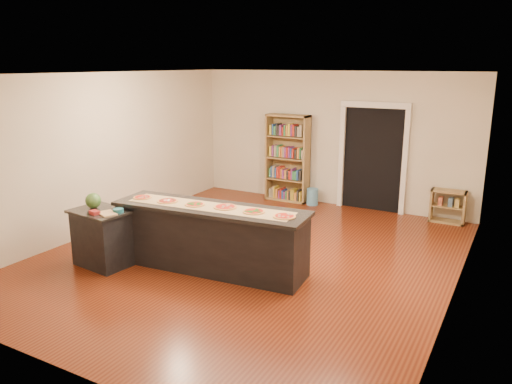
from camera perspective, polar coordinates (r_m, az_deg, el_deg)
The scene contains 18 objects.
room at distance 7.51m, azimuth -0.74°, elevation 2.62°, with size 6.00×7.00×2.80m.
doorway at distance 10.37m, azimuth 13.23°, elevation 4.45°, with size 1.40×0.09×2.21m.
kitchen_island at distance 7.32m, azimuth -5.21°, elevation -5.23°, with size 2.90×0.79×0.96m.
side_counter at distance 7.80m, azimuth -17.12°, elevation -4.98°, with size 0.86×0.63×0.85m.
bookshelf at distance 10.87m, azimuth 3.61°, elevation 3.87°, with size 0.94×0.34×1.89m, color #9B7D4B.
low_shelf at distance 10.12m, azimuth 21.07°, elevation -1.54°, with size 0.63×0.27×0.63m, color #9B7D4B.
waste_bin at distance 10.72m, azimuth 6.46°, elevation -0.54°, with size 0.24×0.24×0.36m, color #508CB3.
kraft_paper at distance 7.16m, azimuth -5.34°, elevation -1.67°, with size 2.52×0.45×0.00m, color #967B4D.
watermelon at distance 7.79m, azimuth -18.11°, elevation -0.94°, with size 0.23×0.23×0.23m, color #144214.
cutting_board at distance 7.44m, azimuth -16.63°, elevation -2.37°, with size 0.30×0.20×0.02m, color tan.
package_red at distance 7.49m, azimuth -17.96°, elevation -2.23°, with size 0.15×0.10×0.05m, color maroon.
package_teal at distance 7.48m, azimuth -15.46°, elevation -2.06°, with size 0.15×0.15×0.06m, color #195966.
pizza_a at distance 7.77m, azimuth -12.85°, elevation -0.60°, with size 0.29×0.29×0.02m.
pizza_b at distance 7.50m, azimuth -10.07°, elevation -1.00°, with size 0.31×0.31×0.02m.
pizza_c at distance 7.26m, azimuth -7.01°, elevation -1.40°, with size 0.30×0.30×0.02m.
pizza_d at distance 7.09m, azimuth -3.54°, elevation -1.71°, with size 0.32×0.32×0.02m.
pizza_e at distance 6.86m, azimuth -0.25°, elevation -2.23°, with size 0.30×0.30×0.02m.
pizza_f at distance 6.66m, azimuth 3.26°, elevation -2.78°, with size 0.32×0.32×0.02m.
Camera 1 is at (3.64, -6.38, 2.95)m, focal length 35.00 mm.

